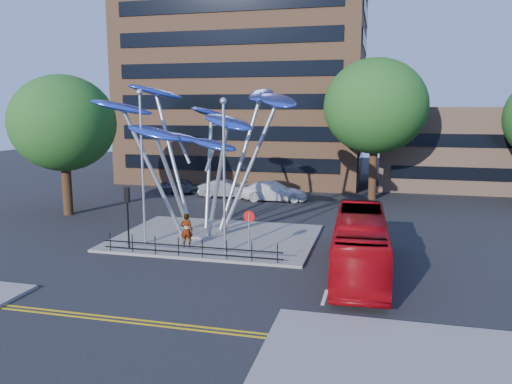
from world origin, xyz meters
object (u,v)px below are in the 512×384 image
(red_bus, at_px, (360,244))
(parked_car_left, at_px, (183,186))
(traffic_light_island, at_px, (127,204))
(no_entry_sign_island, at_px, (249,225))
(parked_car_mid, at_px, (226,189))
(parked_car_right, at_px, (274,191))
(street_lamp_left, at_px, (142,154))
(tree_right, at_px, (375,106))
(leaf_sculpture, at_px, (202,125))
(pedestrian, at_px, (187,230))
(tree_left, at_px, (63,123))
(street_lamp_right, at_px, (224,162))

(red_bus, xyz_separation_m, parked_car_left, (-16.98, 19.15, -0.73))
(traffic_light_island, xyz_separation_m, red_bus, (12.78, -0.83, -1.18))
(no_entry_sign_island, height_order, parked_car_mid, no_entry_sign_island)
(red_bus, bearing_deg, parked_car_left, 129.32)
(parked_car_mid, bearing_deg, parked_car_right, -99.42)
(parked_car_right, bearing_deg, parked_car_mid, 78.65)
(street_lamp_left, height_order, red_bus, street_lamp_left)
(street_lamp_left, height_order, parked_car_left, street_lamp_left)
(parked_car_right, bearing_deg, tree_right, -78.91)
(street_lamp_left, xyz_separation_m, red_bus, (12.28, -1.83, -3.92))
(leaf_sculpture, distance_m, parked_car_right, 14.19)
(street_lamp_left, xyz_separation_m, traffic_light_island, (-0.50, -1.00, -2.74))
(street_lamp_left, distance_m, parked_car_mid, 16.88)
(traffic_light_island, distance_m, parked_car_mid, 17.35)
(street_lamp_left, distance_m, no_entry_sign_island, 7.47)
(leaf_sculpture, bearing_deg, street_lamp_left, -127.40)
(parked_car_left, relative_size, parked_car_mid, 0.87)
(parked_car_mid, bearing_deg, parked_car_left, 71.90)
(traffic_light_island, xyz_separation_m, no_entry_sign_island, (7.00, 0.02, -0.80))
(tree_right, relative_size, no_entry_sign_island, 4.94)
(pedestrian, bearing_deg, tree_right, -125.28)
(street_lamp_left, relative_size, parked_car_mid, 1.85)
(street_lamp_left, height_order, pedestrian, street_lamp_left)
(street_lamp_left, bearing_deg, parked_car_mid, 90.73)
(tree_left, distance_m, pedestrian, 14.94)
(street_lamp_right, height_order, parked_car_left, street_lamp_right)
(no_entry_sign_island, distance_m, parked_car_right, 17.03)
(street_lamp_right, xyz_separation_m, traffic_light_island, (-5.50, -0.50, -2.48))
(tree_right, xyz_separation_m, parked_car_left, (-17.21, -1.18, -7.33))
(tree_left, distance_m, leaf_sculpture, 12.38)
(red_bus, bearing_deg, leaf_sculpture, 150.77)
(parked_car_left, distance_m, parked_car_mid, 4.63)
(pedestrian, bearing_deg, no_entry_sign_island, 160.10)
(street_lamp_right, height_order, parked_car_right, street_lamp_right)
(parked_car_mid, bearing_deg, tree_right, -84.66)
(traffic_light_island, bearing_deg, tree_right, 56.31)
(traffic_light_island, bearing_deg, leaf_sculpture, 54.96)
(tree_right, height_order, parked_car_right, tree_right)
(tree_left, bearing_deg, parked_car_right, 34.21)
(tree_right, bearing_deg, red_bus, -90.63)
(pedestrian, height_order, parked_car_left, pedestrian)
(tree_left, distance_m, traffic_light_island, 12.44)
(street_lamp_right, distance_m, parked_car_mid, 18.06)
(red_bus, bearing_deg, street_lamp_left, 169.27)
(no_entry_sign_island, distance_m, red_bus, 5.85)
(street_lamp_right, relative_size, parked_car_mid, 1.75)
(pedestrian, distance_m, parked_car_left, 18.93)
(leaf_sculpture, height_order, parked_car_mid, leaf_sculpture)
(tree_left, distance_m, street_lamp_left, 11.60)
(no_entry_sign_island, bearing_deg, street_lamp_right, 162.13)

